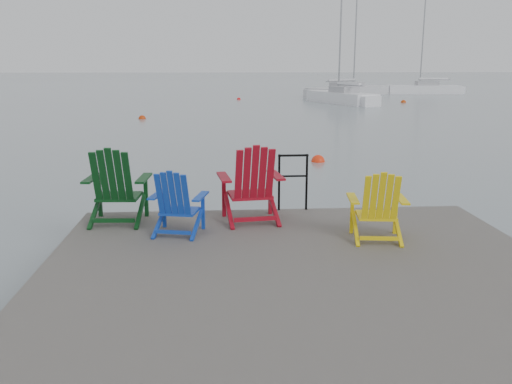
{
  "coord_description": "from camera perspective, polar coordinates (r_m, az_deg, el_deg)",
  "views": [
    {
      "loc": [
        -0.93,
        -5.87,
        2.76
      ],
      "look_at": [
        -0.35,
        2.24,
        0.85
      ],
      "focal_mm": 38.0,
      "sensor_mm": 36.0,
      "label": 1
    }
  ],
  "objects": [
    {
      "name": "dock",
      "position": [
        6.42,
        4.61,
        -8.93
      ],
      "size": [
        6.0,
        5.0,
        1.4
      ],
      "color": "#322E2C",
      "rests_on": "ground"
    },
    {
      "name": "chair_yellow",
      "position": [
        7.24,
        12.74,
        -1.4
      ],
      "size": [
        0.81,
        0.76,
        0.94
      ],
      "rotation": [
        0.0,
        0.0,
        -0.13
      ],
      "color": "yellow",
      "rests_on": "dock"
    },
    {
      "name": "ground",
      "position": [
        6.56,
        4.55,
        -11.74
      ],
      "size": [
        400.0,
        400.0,
        0.0
      ],
      "primitive_type": "plane",
      "color": "slate",
      "rests_on": "ground"
    },
    {
      "name": "sailboat_mid",
      "position": [
        51.51,
        9.86,
        10.37
      ],
      "size": [
        9.35,
        9.07,
        14.03
      ],
      "rotation": [
        0.0,
        0.0,
        -0.81
      ],
      "color": "silver",
      "rests_on": "ground"
    },
    {
      "name": "chair_blue",
      "position": [
        7.4,
        -8.33,
        -1.03
      ],
      "size": [
        0.83,
        0.78,
        0.91
      ],
      "rotation": [
        0.0,
        0.0,
        -0.22
      ],
      "color": "#103AAC",
      "rests_on": "dock"
    },
    {
      "name": "chair_red",
      "position": [
        7.88,
        -0.45,
        0.91
      ],
      "size": [
        0.99,
        0.93,
        1.15
      ],
      "rotation": [
        0.0,
        0.0,
        0.12
      ],
      "color": "maroon",
      "rests_on": "dock"
    },
    {
      "name": "buoy_b",
      "position": [
        29.27,
        -11.89,
        7.54
      ],
      "size": [
        0.39,
        0.39,
        0.39
      ],
      "primitive_type": "sphere",
      "color": "#B8330A",
      "rests_on": "ground"
    },
    {
      "name": "sailboat_far",
      "position": [
        56.65,
        17.2,
        10.23
      ],
      "size": [
        7.04,
        2.39,
        9.74
      ],
      "rotation": [
        0.0,
        0.0,
        1.48
      ],
      "color": "white",
      "rests_on": "ground"
    },
    {
      "name": "handrail",
      "position": [
        8.58,
        3.91,
        1.63
      ],
      "size": [
        0.48,
        0.04,
        0.9
      ],
      "color": "black",
      "rests_on": "dock"
    },
    {
      "name": "chair_green",
      "position": [
        8.08,
        -14.52,
        0.69
      ],
      "size": [
        0.93,
        0.87,
        1.13
      ],
      "rotation": [
        0.0,
        0.0,
        -0.06
      ],
      "color": "#093512",
      "rests_on": "dock"
    },
    {
      "name": "sailboat_near",
      "position": [
        41.08,
        8.94,
        9.72
      ],
      "size": [
        4.12,
        7.38,
        10.06
      ],
      "rotation": [
        0.0,
        0.0,
        0.34
      ],
      "color": "white",
      "rests_on": "ground"
    },
    {
      "name": "buoy_c",
      "position": [
        42.75,
        15.25,
        9.08
      ],
      "size": [
        0.4,
        0.4,
        0.4
      ],
      "primitive_type": "sphere",
      "color": "#BE3C0B",
      "rests_on": "ground"
    },
    {
      "name": "buoy_d",
      "position": [
        44.93,
        -1.83,
        9.71
      ],
      "size": [
        0.32,
        0.32,
        0.32
      ],
      "primitive_type": "sphere",
      "color": "red",
      "rests_on": "ground"
    },
    {
      "name": "buoy_a",
      "position": [
        15.99,
        6.54,
        3.2
      ],
      "size": [
        0.4,
        0.4,
        0.4
      ],
      "primitive_type": "sphere",
      "color": "red",
      "rests_on": "ground"
    }
  ]
}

